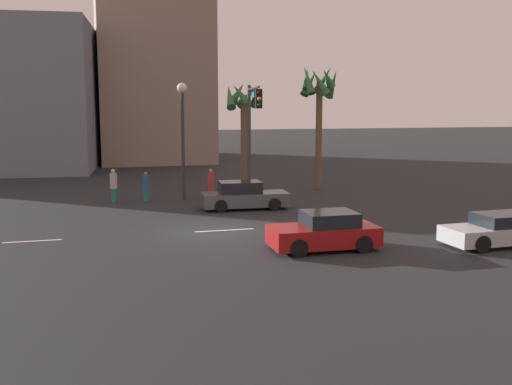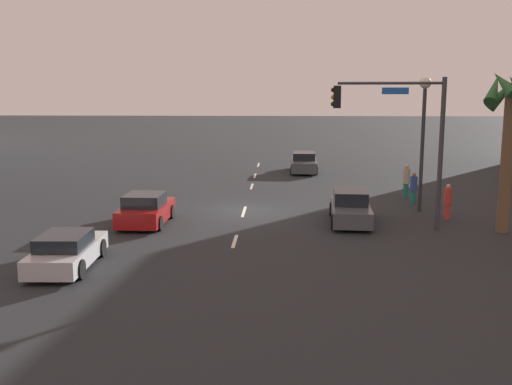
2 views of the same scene
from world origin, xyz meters
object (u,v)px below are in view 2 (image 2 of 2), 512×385
object	(u,v)px
pedestrian_1	(406,180)
palm_tree_1	(512,114)
car_0	(67,251)
traffic_signal	(404,128)
streetlamp	(424,119)
pedestrian_0	(448,201)
pedestrian_2	(414,187)
car_1	(146,210)
car_3	(350,208)
car_2	(304,163)

from	to	relation	value
pedestrian_1	palm_tree_1	size ratio (longest dim) A/B	0.27
car_0	traffic_signal	bearing A→B (deg)	117.19
streetlamp	pedestrian_1	size ratio (longest dim) A/B	3.52
pedestrian_0	pedestrian_2	bearing A→B (deg)	-169.35
car_0	streetlamp	distance (m)	17.58
pedestrian_2	palm_tree_1	bearing A→B (deg)	21.11
traffic_signal	palm_tree_1	world-z (taller)	palm_tree_1
pedestrian_0	streetlamp	bearing A→B (deg)	-153.16
streetlamp	pedestrian_2	size ratio (longest dim) A/B	3.98
car_1	palm_tree_1	size ratio (longest dim) A/B	0.59
car_0	pedestrian_0	world-z (taller)	pedestrian_0
car_0	palm_tree_1	distance (m)	18.04
car_1	pedestrian_1	size ratio (longest dim) A/B	2.15
pedestrian_0	pedestrian_1	xyz separation A→B (m)	(-5.55, -0.74, 0.12)
traffic_signal	pedestrian_1	size ratio (longest dim) A/B	3.47
car_3	streetlamp	distance (m)	5.93
car_2	pedestrian_0	bearing A→B (deg)	20.95
palm_tree_1	car_3	bearing A→B (deg)	-104.30
car_1	pedestrian_0	xyz separation A→B (m)	(-1.62, 13.69, 0.21)
palm_tree_1	car_2	bearing A→B (deg)	-156.99
car_0	car_3	xyz separation A→B (m)	(-7.34, 10.29, 0.08)
pedestrian_2	palm_tree_1	xyz separation A→B (m)	(6.23, 2.41, 4.06)
car_2	car_3	bearing A→B (deg)	5.05
car_2	car_3	size ratio (longest dim) A/B	1.05
streetlamp	pedestrian_0	bearing A→B (deg)	26.84
car_1	pedestrian_0	distance (m)	13.79
pedestrian_0	pedestrian_1	world-z (taller)	pedestrian_1
car_1	car_3	size ratio (longest dim) A/B	0.88
pedestrian_0	palm_tree_1	bearing A→B (deg)	34.85
streetlamp	pedestrian_2	world-z (taller)	streetlamp
pedestrian_0	pedestrian_1	bearing A→B (deg)	-172.46
pedestrian_0	car_2	bearing A→B (deg)	-159.05
car_3	pedestrian_2	distance (m)	6.03
car_2	streetlamp	xyz separation A→B (m)	(14.01, 5.15, 3.88)
car_0	pedestrian_0	size ratio (longest dim) A/B	2.54
car_3	palm_tree_1	world-z (taller)	palm_tree_1
car_3	car_1	bearing A→B (deg)	-85.11
car_0	car_2	size ratio (longest dim) A/B	0.88
car_2	pedestrian_0	xyz separation A→B (m)	(15.72, 6.02, 0.20)
streetlamp	palm_tree_1	size ratio (longest dim) A/B	0.96
car_3	traffic_signal	world-z (taller)	traffic_signal
palm_tree_1	streetlamp	bearing A→B (deg)	-148.31
car_1	car_2	distance (m)	18.96
streetlamp	palm_tree_1	world-z (taller)	palm_tree_1
car_1	traffic_signal	distance (m)	11.78
streetlamp	car_0	bearing A→B (deg)	-54.71
streetlamp	pedestrian_0	distance (m)	4.15
car_2	palm_tree_1	size ratio (longest dim) A/B	0.69
car_0	traffic_signal	world-z (taller)	traffic_signal
pedestrian_1	pedestrian_2	size ratio (longest dim) A/B	1.13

